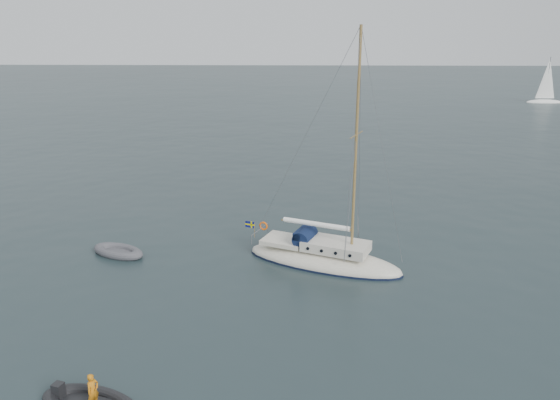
{
  "coord_description": "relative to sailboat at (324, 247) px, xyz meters",
  "views": [
    {
      "loc": [
        0.09,
        -24.25,
        11.39
      ],
      "look_at": [
        -0.61,
        0.0,
        3.67
      ],
      "focal_mm": 35.0,
      "sensor_mm": 36.0,
      "label": 1
    }
  ],
  "objects": [
    {
      "name": "ground",
      "position": [
        -1.56,
        -1.04,
        -0.91
      ],
      "size": [
        300.0,
        300.0,
        0.0
      ],
      "primitive_type": "plane",
      "color": "black",
      "rests_on": "ground"
    },
    {
      "name": "sailboat",
      "position": [
        0.0,
        0.0,
        0.0
      ],
      "size": [
        8.45,
        2.54,
        12.03
      ],
      "rotation": [
        0.0,
        0.0,
        -0.39
      ],
      "color": "silver",
      "rests_on": "ground"
    },
    {
      "name": "dinghy",
      "position": [
        -10.7,
        0.79,
        -0.72
      ],
      "size": [
        3.06,
        1.38,
        0.44
      ],
      "rotation": [
        0.0,
        0.0,
        -0.42
      ],
      "color": "#545358",
      "rests_on": "ground"
    },
    {
      "name": "distant_yacht_b",
      "position": [
        37.59,
        62.27,
        2.28
      ],
      "size": [
        5.63,
        3.0,
        7.46
      ],
      "rotation": [
        0.0,
        0.0,
        0.02
      ],
      "color": "white",
      "rests_on": "ground"
    }
  ]
}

